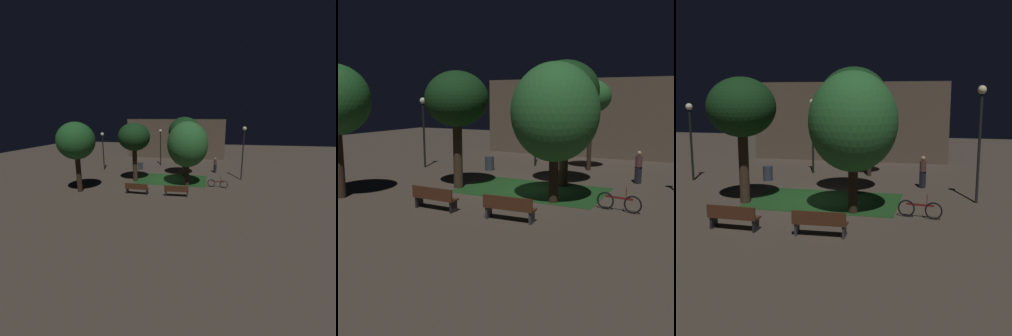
% 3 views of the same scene
% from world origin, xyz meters
% --- Properties ---
extents(ground_plane, '(60.00, 60.00, 0.00)m').
position_xyz_m(ground_plane, '(0.00, 0.00, 0.00)').
color(ground_plane, '#473D33').
extents(grass_lawn, '(6.48, 4.03, 0.01)m').
position_xyz_m(grass_lawn, '(0.40, 0.04, 0.01)').
color(grass_lawn, '#194219').
rests_on(grass_lawn, ground).
extents(bench_lawn_edge, '(1.81, 0.54, 0.88)m').
position_xyz_m(bench_lawn_edge, '(-1.54, -4.58, 0.48)').
color(bench_lawn_edge, '#422314').
rests_on(bench_lawn_edge, ground).
extents(bench_front_left, '(1.82, 0.55, 0.88)m').
position_xyz_m(bench_front_left, '(1.54, -4.58, 0.48)').
color(bench_front_left, '#422314').
rests_on(bench_front_left, ground).
extents(tree_right_canopy, '(3.08, 3.08, 5.83)m').
position_xyz_m(tree_right_canopy, '(1.38, 1.54, 4.40)').
color(tree_right_canopy, '#38281C').
rests_on(tree_right_canopy, ground).
extents(tree_near_wall, '(3.44, 3.44, 5.49)m').
position_xyz_m(tree_near_wall, '(2.00, -1.51, 3.55)').
color(tree_near_wall, '#2D2116').
rests_on(tree_near_wall, ground).
extents(tree_tall_center, '(2.87, 2.87, 5.33)m').
position_xyz_m(tree_tall_center, '(-2.86, -0.99, 4.01)').
color(tree_tall_center, '#38281C').
rests_on(tree_tall_center, ground).
extents(tree_back_right, '(2.27, 2.27, 5.16)m').
position_xyz_m(tree_back_right, '(1.32, 6.30, 4.16)').
color(tree_back_right, '#2D2116').
rests_on(tree_back_right, ground).
extents(lamp_post_path_center, '(0.36, 0.36, 4.37)m').
position_xyz_m(lamp_post_path_center, '(-2.06, 6.35, 2.99)').
color(lamp_post_path_center, black).
rests_on(lamp_post_path_center, ground).
extents(lamp_post_near_wall, '(0.36, 0.36, 4.16)m').
position_xyz_m(lamp_post_near_wall, '(-7.82, 2.85, 2.86)').
color(lamp_post_near_wall, black).
rests_on(lamp_post_near_wall, ground).
extents(trash_bin, '(0.52, 0.52, 0.80)m').
position_xyz_m(trash_bin, '(-3.82, 3.72, 0.40)').
color(trash_bin, '#2D3842').
rests_on(trash_bin, ground).
extents(bicycle, '(1.68, 0.32, 0.93)m').
position_xyz_m(bicycle, '(4.61, -1.68, 0.34)').
color(bicycle, black).
rests_on(bicycle, ground).
extents(pedestrian, '(0.33, 0.34, 1.61)m').
position_xyz_m(pedestrian, '(4.47, 3.70, 0.85)').
color(pedestrian, black).
rests_on(pedestrian, ground).
extents(building_wall_backdrop, '(13.82, 0.80, 5.50)m').
position_xyz_m(building_wall_backdrop, '(-1.10, 11.71, 2.75)').
color(building_wall_backdrop, brown).
rests_on(building_wall_backdrop, ground).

